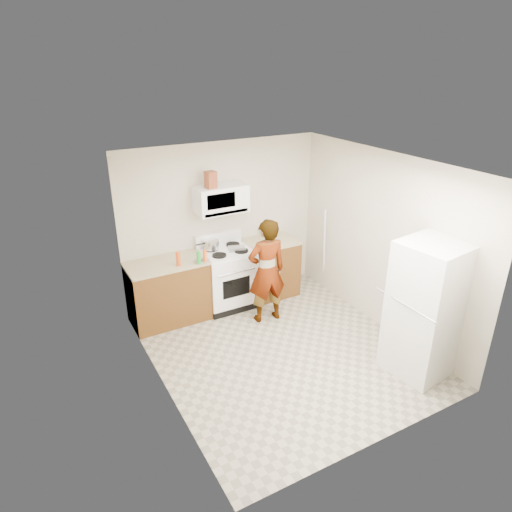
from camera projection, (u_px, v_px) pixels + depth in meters
floor at (282, 351)px, 6.10m from camera, size 3.60×3.60×0.00m
back_wall at (223, 223)px, 7.02m from camera, size 3.20×0.02×2.50m
right_wall at (382, 243)px, 6.29m from camera, size 0.02×3.60×2.50m
cabinet_left at (169, 293)px, 6.65m from camera, size 1.12×0.62×0.90m
counter_left at (166, 264)px, 6.46m from camera, size 1.14×0.64×0.03m
cabinet_right at (270, 268)px, 7.41m from camera, size 0.80×0.62×0.90m
counter_right at (270, 242)px, 7.22m from camera, size 0.82×0.64×0.03m
gas_range at (227, 277)px, 7.04m from camera, size 0.76×0.65×1.13m
microwave at (221, 199)px, 6.65m from camera, size 0.76×0.38×0.40m
person at (267, 271)px, 6.53m from camera, size 0.61×0.43×1.57m
fridge at (425, 309)px, 5.43m from camera, size 0.79×0.79×1.70m
kettle at (267, 232)px, 7.32m from camera, size 0.15×0.15×0.17m
jug at (211, 180)px, 6.40m from camera, size 0.16×0.16×0.24m
saucepan at (211, 245)px, 6.84m from camera, size 0.27×0.27×0.13m
tray at (237, 249)px, 6.86m from camera, size 0.29×0.23×0.05m
bottle_spray at (178, 259)px, 6.31m from camera, size 0.07×0.07×0.20m
bottle_hot_sauce at (205, 256)px, 6.45m from camera, size 0.07×0.07×0.17m
bottle_green_cap at (199, 258)px, 6.37m from camera, size 0.07×0.07×0.19m
pot_lid at (201, 261)px, 6.49m from camera, size 0.26×0.26×0.01m
broom at (324, 249)px, 7.47m from camera, size 0.24×0.23×1.42m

